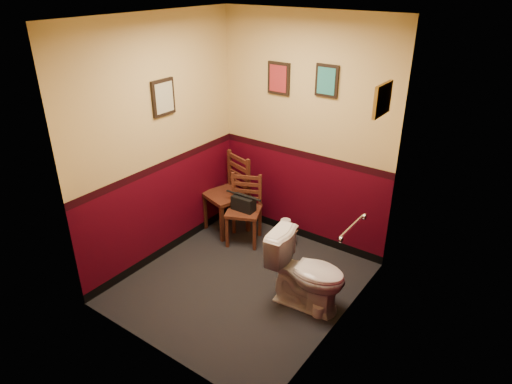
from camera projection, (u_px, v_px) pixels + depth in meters
The scene contains 17 objects.
floor at pixel (243, 283), 4.93m from camera, with size 2.20×2.40×0.00m, color black.
ceiling at pixel (238, 17), 3.74m from camera, with size 2.20×2.40×0.00m, color silver.
wall_back at pixel (304, 135), 5.21m from camera, with size 2.20×2.70×0.00m, color #3F0410.
wall_front at pixel (145, 219), 3.45m from camera, with size 2.20×2.70×0.00m, color #3F0410.
wall_left at pixel (159, 145), 4.90m from camera, with size 2.40×2.70×0.00m, color #3F0410.
wall_right at pixel (347, 199), 3.76m from camera, with size 2.40×2.70×0.00m, color #3F0410.
grab_bar at pixel (352, 227), 4.13m from camera, with size 0.05×0.56×0.06m.
framed_print_back_a at pixel (279, 78), 5.11m from camera, with size 0.28×0.04×0.36m.
framed_print_back_b at pixel (327, 81), 4.78m from camera, with size 0.26×0.04×0.34m.
framed_print_left at pixel (163, 98), 4.75m from camera, with size 0.04×0.30×0.38m.
framed_print_right at pixel (382, 100), 3.90m from camera, with size 0.04×0.34×0.28m.
toilet at pixel (307, 273), 4.46m from camera, with size 0.44×0.78×0.77m, color white.
toilet_brush at pixel (318, 310), 4.44m from camera, with size 0.12×0.12×0.42m.
chair_left at pixel (229, 194), 5.75m from camera, with size 0.58×0.58×1.00m.
chair_right at pixel (244, 210), 5.54m from camera, with size 0.52×0.52×0.84m.
handbag at pixel (244, 203), 5.46m from camera, with size 0.28×0.15×0.20m.
tp_stack at pixel (286, 233), 5.59m from camera, with size 0.26×0.16×0.33m.
Camera 1 is at (2.43, -3.16, 3.06)m, focal length 32.00 mm.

